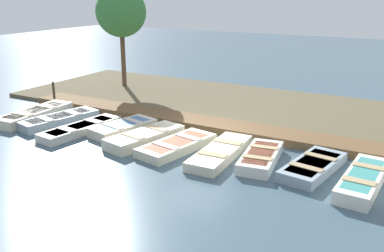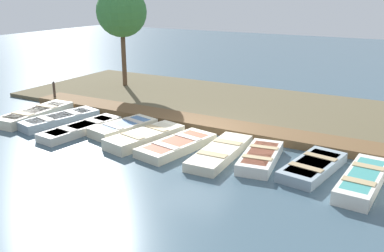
% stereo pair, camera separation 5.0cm
% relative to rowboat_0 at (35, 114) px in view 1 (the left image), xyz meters
% --- Properties ---
extents(ground_plane, '(80.00, 80.00, 0.00)m').
position_rel_rowboat_0_xyz_m(ground_plane, '(-1.21, 7.53, -0.22)').
color(ground_plane, '#425B6B').
extents(shore_bank, '(8.00, 24.00, 0.18)m').
position_rel_rowboat_0_xyz_m(shore_bank, '(-6.21, 7.53, -0.13)').
color(shore_bank, brown).
rests_on(shore_bank, ground_plane).
extents(dock_walkway, '(1.37, 18.94, 0.30)m').
position_rel_rowboat_0_xyz_m(dock_walkway, '(-2.62, 7.53, -0.07)').
color(dock_walkway, brown).
rests_on(dock_walkway, ground_plane).
extents(rowboat_0, '(3.64, 1.26, 0.44)m').
position_rel_rowboat_0_xyz_m(rowboat_0, '(0.00, 0.00, 0.00)').
color(rowboat_0, beige).
rests_on(rowboat_0, ground_plane).
extents(rowboat_1, '(3.50, 1.82, 0.39)m').
position_rel_rowboat_0_xyz_m(rowboat_1, '(-0.02, 1.43, -0.03)').
color(rowboat_1, '#8C9EA8').
rests_on(rowboat_1, ground_plane).
extents(rowboat_2, '(3.62, 1.39, 0.34)m').
position_rel_rowboat_0_xyz_m(rowboat_2, '(0.42, 3.06, -0.05)').
color(rowboat_2, beige).
rests_on(rowboat_2, ground_plane).
extents(rowboat_3, '(2.87, 1.75, 0.40)m').
position_rel_rowboat_0_xyz_m(rowboat_3, '(-0.44, 4.52, -0.02)').
color(rowboat_3, beige).
rests_on(rowboat_3, ground_plane).
extents(rowboat_4, '(3.32, 1.77, 0.43)m').
position_rel_rowboat_0_xyz_m(rowboat_4, '(0.10, 5.96, -0.00)').
color(rowboat_4, beige).
rests_on(rowboat_4, ground_plane).
extents(rowboat_5, '(3.27, 1.78, 0.35)m').
position_rel_rowboat_0_xyz_m(rowboat_5, '(0.17, 7.39, -0.05)').
color(rowboat_5, beige).
rests_on(rowboat_5, ground_plane).
extents(rowboat_6, '(3.50, 1.20, 0.34)m').
position_rel_rowboat_0_xyz_m(rowboat_6, '(0.03, 9.04, -0.05)').
color(rowboat_6, beige).
rests_on(rowboat_6, ground_plane).
extents(rowboat_7, '(2.78, 1.40, 0.39)m').
position_rel_rowboat_0_xyz_m(rowboat_7, '(-0.15, 10.41, -0.03)').
color(rowboat_7, silver).
rests_on(rowboat_7, ground_plane).
extents(rowboat_8, '(3.01, 1.58, 0.35)m').
position_rel_rowboat_0_xyz_m(rowboat_8, '(-0.27, 12.10, -0.04)').
color(rowboat_8, '#8C9EA8').
rests_on(rowboat_8, ground_plane).
extents(rowboat_9, '(3.28, 1.14, 0.43)m').
position_rel_rowboat_0_xyz_m(rowboat_9, '(0.09, 13.63, -0.01)').
color(rowboat_9, silver).
rests_on(rowboat_9, ground_plane).
extents(mooring_post_near, '(0.12, 0.12, 1.08)m').
position_rel_rowboat_0_xyz_m(mooring_post_near, '(-2.51, -1.46, 0.32)').
color(mooring_post_near, '#47382D').
rests_on(mooring_post_near, ground_plane).
extents(park_tree_far_left, '(2.76, 2.76, 5.67)m').
position_rel_rowboat_0_xyz_m(park_tree_far_left, '(-6.81, -0.37, 4.04)').
color(park_tree_far_left, brown).
rests_on(park_tree_far_left, ground_plane).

